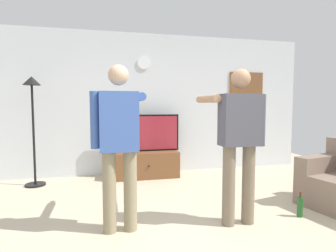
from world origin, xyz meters
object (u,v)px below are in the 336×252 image
(television, at_px, (146,133))
(floor_lamp, at_px, (33,108))
(person_standing_nearer_couch, at_px, (239,137))
(framed_picture, at_px, (246,84))
(person_standing_nearer_lamp, at_px, (119,139))
(beverage_bottle, at_px, (300,207))
(wall_clock, at_px, (144,63))
(tv_stand, at_px, (147,164))

(television, relative_size, floor_lamp, 0.69)
(person_standing_nearer_couch, bearing_deg, framed_picture, 59.72)
(floor_lamp, distance_m, person_standing_nearer_lamp, 2.37)
(television, bearing_deg, beverage_bottle, -56.78)
(television, distance_m, person_standing_nearer_lamp, 2.25)
(television, bearing_deg, floor_lamp, -174.08)
(person_standing_nearer_lamp, relative_size, beverage_bottle, 5.69)
(floor_lamp, bearing_deg, wall_clock, 13.10)
(floor_lamp, bearing_deg, person_standing_nearer_lamp, -56.99)
(person_standing_nearer_lamp, distance_m, person_standing_nearer_couch, 1.30)
(beverage_bottle, bearing_deg, floor_lamp, 148.23)
(wall_clock, xyz_separation_m, beverage_bottle, (1.50, -2.54, -2.02))
(person_standing_nearer_couch, bearing_deg, television, 106.79)
(tv_stand, distance_m, framed_picture, 2.68)
(person_standing_nearer_lamp, bearing_deg, television, 74.34)
(person_standing_nearer_couch, height_order, beverage_bottle, person_standing_nearer_couch)
(beverage_bottle, bearing_deg, framed_picture, 75.26)
(tv_stand, xyz_separation_m, floor_lamp, (-1.89, -0.15, 1.05))
(floor_lamp, xyz_separation_m, person_standing_nearer_lamp, (1.28, -1.97, -0.30))
(floor_lamp, bearing_deg, person_standing_nearer_couch, -39.08)
(floor_lamp, relative_size, beverage_bottle, 5.87)
(framed_picture, xyz_separation_m, beverage_bottle, (-0.67, -2.54, -1.65))
(television, xyz_separation_m, person_standing_nearer_couch, (0.69, -2.29, 0.17))
(framed_picture, height_order, floor_lamp, framed_picture)
(framed_picture, bearing_deg, wall_clock, -179.87)
(television, height_order, floor_lamp, floor_lamp)
(tv_stand, height_order, television, television)
(wall_clock, bearing_deg, floor_lamp, -166.90)
(person_standing_nearer_lamp, xyz_separation_m, beverage_bottle, (2.11, -0.13, -0.86))
(floor_lamp, bearing_deg, beverage_bottle, -31.77)
(tv_stand, xyz_separation_m, beverage_bottle, (1.50, -2.25, -0.11))
(wall_clock, distance_m, person_standing_nearer_couch, 2.87)
(floor_lamp, height_order, person_standing_nearer_couch, floor_lamp)
(tv_stand, xyz_separation_m, framed_picture, (2.17, 0.30, 1.54))
(wall_clock, distance_m, floor_lamp, 2.12)
(tv_stand, xyz_separation_m, television, (0.00, 0.05, 0.58))
(tv_stand, xyz_separation_m, person_standing_nearer_lamp, (-0.61, -2.12, 0.75))
(tv_stand, relative_size, beverage_bottle, 3.76)
(tv_stand, height_order, wall_clock, wall_clock)
(tv_stand, relative_size, wall_clock, 4.70)
(wall_clock, distance_m, person_standing_nearer_lamp, 2.74)
(person_standing_nearer_lamp, distance_m, beverage_bottle, 2.28)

